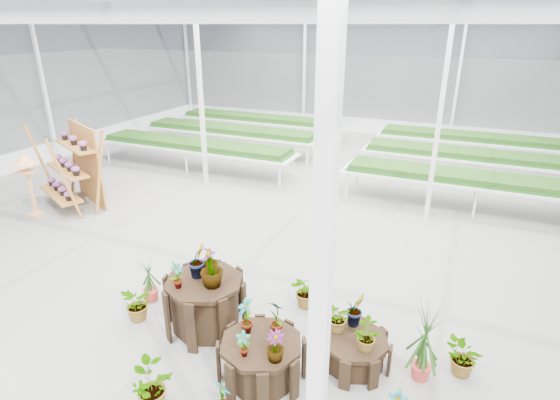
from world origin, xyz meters
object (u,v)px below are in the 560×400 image
at_px(plinth_tall, 205,304).
at_px(shelf_rack, 70,167).
at_px(plinth_low, 353,351).
at_px(plinth_mid, 262,360).
at_px(bird_table, 30,186).

distance_m(plinth_tall, shelf_rack, 6.19).
height_order(plinth_low, shelf_rack, shelf_rack).
distance_m(plinth_mid, plinth_low, 1.22).
relative_size(plinth_tall, plinth_low, 1.25).
relative_size(plinth_tall, shelf_rack, 0.59).
distance_m(plinth_low, bird_table, 8.29).
bearing_deg(plinth_mid, bird_table, 160.85).
relative_size(plinth_mid, bird_table, 0.71).
xyz_separation_m(plinth_mid, bird_table, (-7.09, 2.46, 0.47)).
relative_size(plinth_low, bird_table, 0.62).
xyz_separation_m(plinth_tall, bird_table, (-5.89, 1.86, 0.36)).
bearing_deg(bird_table, shelf_rack, 47.06).
height_order(plinth_mid, shelf_rack, shelf_rack).
height_order(plinth_mid, bird_table, bird_table).
bearing_deg(shelf_rack, plinth_tall, -1.25).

